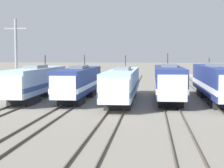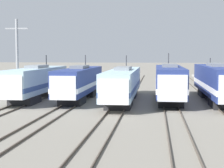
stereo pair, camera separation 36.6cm
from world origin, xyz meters
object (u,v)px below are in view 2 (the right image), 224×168
(locomotive_center, at_px, (123,84))
(catenary_tower_left, at_px, (17,57))
(locomotive_far_right, at_px, (216,82))
(locomotive_center_right, at_px, (169,82))
(locomotive_center_left, at_px, (79,82))
(locomotive_far_left, at_px, (36,82))

(locomotive_center, distance_m, catenary_tower_left, 13.82)
(locomotive_center, height_order, locomotive_far_right, locomotive_center)
(locomotive_center_right, distance_m, locomotive_far_right, 5.17)
(locomotive_center, xyz_separation_m, catenary_tower_left, (-13.18, 2.89, 2.98))
(locomotive_center_left, xyz_separation_m, catenary_tower_left, (-8.02, 1.83, 2.94))
(locomotive_center, bearing_deg, locomotive_center_right, 13.22)
(locomotive_far_left, distance_m, locomotive_far_right, 20.65)
(locomotive_center, height_order, catenary_tower_left, catenary_tower_left)
(locomotive_center_right, height_order, locomotive_far_right, locomotive_center_right)
(locomotive_far_left, height_order, locomotive_center_left, locomotive_center_left)
(locomotive_far_left, height_order, locomotive_center, locomotive_far_left)
(locomotive_far_left, distance_m, locomotive_center_left, 5.16)
(locomotive_center_left, relative_size, locomotive_center, 0.82)
(locomotive_center, bearing_deg, catenary_tower_left, 167.62)
(locomotive_far_right, bearing_deg, catenary_tower_left, 176.58)
(locomotive_center_left, distance_m, locomotive_center, 5.27)
(locomotive_far_left, height_order, locomotive_center_right, locomotive_center_right)
(locomotive_center, xyz_separation_m, locomotive_center_right, (5.16, 1.21, 0.14))
(locomotive_center, bearing_deg, locomotive_center_left, 168.39)
(locomotive_far_left, xyz_separation_m, locomotive_center, (10.32, -1.20, -0.05))
(locomotive_far_right, relative_size, catenary_tower_left, 2.08)
(catenary_tower_left, bearing_deg, locomotive_center_right, -5.23)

